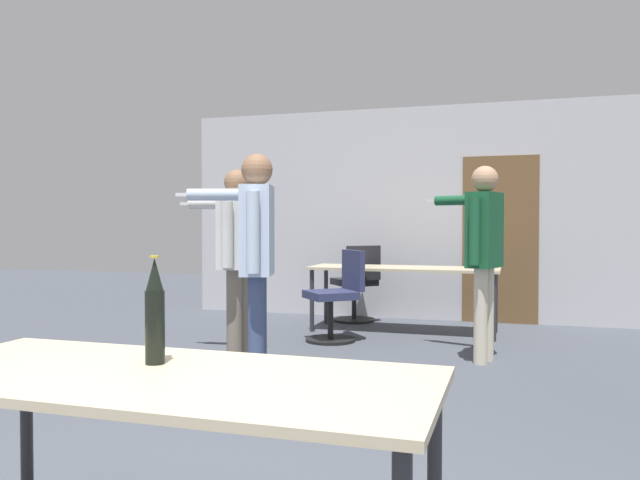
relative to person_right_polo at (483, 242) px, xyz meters
The scene contains 9 objects.
back_wall 2.56m from the person_right_polo, 112.41° to the left, with size 5.93×0.12×2.71m.
conference_table_near 3.98m from the person_right_polo, 102.24° to the right, with size 1.81×0.77×0.73m.
conference_table_far 1.65m from the person_right_polo, 125.09° to the left, with size 2.10×0.68×0.73m.
person_right_polo is the anchor object (origin of this frame).
person_far_watching 2.10m from the person_right_polo, 138.24° to the right, with size 0.87×0.56×1.73m.
person_left_plaid 2.18m from the person_right_polo, 164.06° to the right, with size 0.82×0.64×1.70m.
office_chair_near_pushed 2.52m from the person_right_polo, 130.71° to the left, with size 0.68×0.69×0.95m.
office_chair_far_right 1.72m from the person_right_polo, 158.43° to the left, with size 0.69×0.68×0.94m.
beer_bottle 3.87m from the person_right_polo, 104.04° to the right, with size 0.07×0.07×0.38m.
Camera 1 is at (1.25, -1.50, 1.22)m, focal length 35.00 mm.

